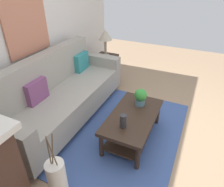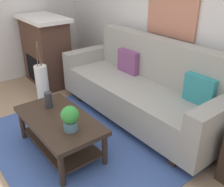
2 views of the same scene
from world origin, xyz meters
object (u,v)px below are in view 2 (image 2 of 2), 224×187
(throw_pillow_teal, at_px, (200,90))
(couch, at_px, (141,89))
(coffee_table, at_px, (60,127))
(framed_painting, at_px, (172,6))
(throw_pillow_plum, at_px, (129,61))
(fireplace, at_px, (46,51))
(tabletop_vase, at_px, (48,100))
(potted_plant_tabletop, at_px, (70,118))
(floor_vase, at_px, (42,84))

(throw_pillow_teal, bearing_deg, couch, -171.05)
(coffee_table, bearing_deg, framed_painting, 89.39)
(couch, relative_size, coffee_table, 2.25)
(throw_pillow_teal, bearing_deg, throw_pillow_plum, 180.00)
(coffee_table, bearing_deg, throw_pillow_plum, 105.78)
(coffee_table, distance_m, fireplace, 2.03)
(throw_pillow_plum, relative_size, coffee_table, 0.33)
(throw_pillow_plum, xyz_separation_m, tabletop_vase, (0.09, -1.30, -0.16))
(throw_pillow_teal, bearing_deg, framed_painting, 156.59)
(throw_pillow_plum, bearing_deg, potted_plant_tabletop, -64.03)
(floor_vase, bearing_deg, fireplace, 148.46)
(throw_pillow_teal, bearing_deg, potted_plant_tabletop, -111.63)
(coffee_table, bearing_deg, floor_vase, 163.85)
(coffee_table, bearing_deg, potted_plant_tabletop, -1.30)
(floor_vase, distance_m, framed_painting, 2.15)
(coffee_table, distance_m, potted_plant_tabletop, 0.38)
(couch, relative_size, throw_pillow_teal, 6.87)
(throw_pillow_plum, height_order, throw_pillow_teal, same)
(framed_painting, bearing_deg, couch, -90.00)
(potted_plant_tabletop, distance_m, floor_vase, 1.57)
(couch, height_order, coffee_table, couch)
(coffee_table, relative_size, floor_vase, 1.88)
(potted_plant_tabletop, relative_size, fireplace, 0.23)
(tabletop_vase, distance_m, fireplace, 1.74)
(couch, xyz_separation_m, coffee_table, (-0.02, -1.21, -0.12))
(couch, bearing_deg, framed_painting, 90.00)
(tabletop_vase, height_order, fireplace, fireplace)
(fireplace, bearing_deg, framed_painting, 26.01)
(framed_painting, bearing_deg, throw_pillow_plum, -139.11)
(couch, xyz_separation_m, framed_painting, (0.00, 0.47, 1.02))
(throw_pillow_plum, xyz_separation_m, framed_painting, (0.39, 0.34, 0.77))
(couch, relative_size, fireplace, 2.13)
(floor_vase, xyz_separation_m, framed_painting, (1.25, 1.32, 1.16))
(fireplace, relative_size, framed_painting, 1.47)
(potted_plant_tabletop, bearing_deg, throw_pillow_plum, 115.97)
(potted_plant_tabletop, distance_m, framed_painting, 1.91)
(potted_plant_tabletop, height_order, floor_vase, potted_plant_tabletop)
(tabletop_vase, height_order, floor_vase, tabletop_vase)
(fireplace, bearing_deg, throw_pillow_plum, 21.23)
(couch, distance_m, potted_plant_tabletop, 1.25)
(couch, relative_size, floor_vase, 4.22)
(couch, distance_m, framed_painting, 1.12)
(fireplace, bearing_deg, potted_plant_tabletop, -19.41)
(fireplace, bearing_deg, couch, 13.59)
(throw_pillow_teal, height_order, floor_vase, throw_pillow_teal)
(couch, distance_m, floor_vase, 1.52)
(floor_vase, bearing_deg, throw_pillow_plum, 48.83)
(tabletop_vase, relative_size, potted_plant_tabletop, 0.70)
(fireplace, height_order, framed_painting, framed_painting)
(throw_pillow_plum, xyz_separation_m, potted_plant_tabletop, (0.65, -1.34, -0.11))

